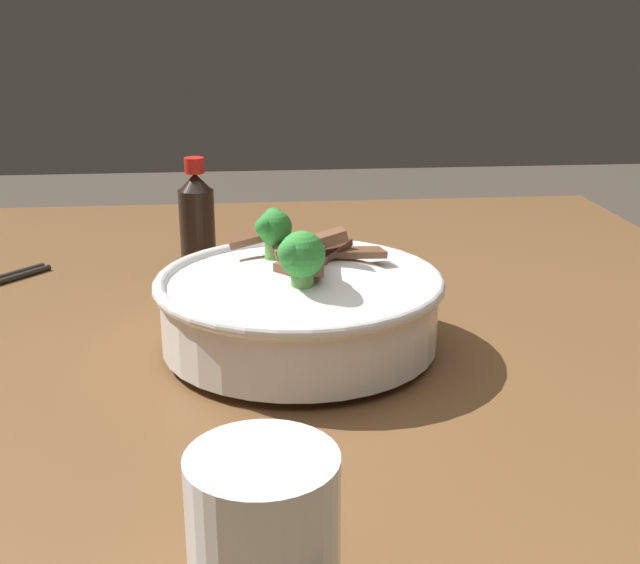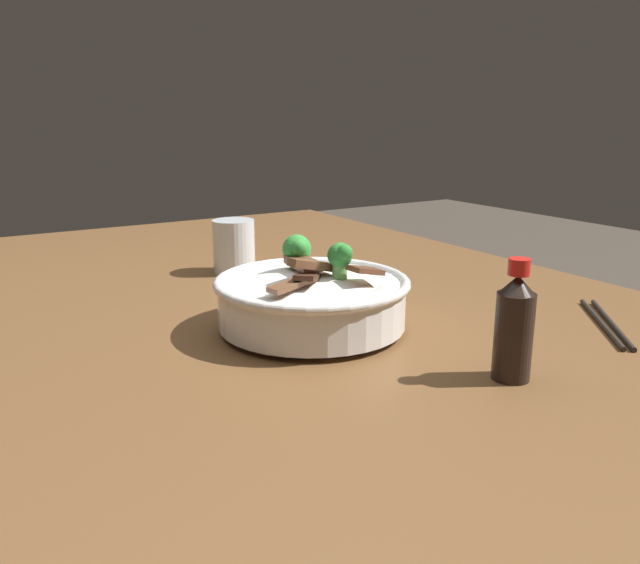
# 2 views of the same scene
# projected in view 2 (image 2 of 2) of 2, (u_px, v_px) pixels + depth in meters

# --- Properties ---
(dining_table) EXTENTS (1.55, 1.08, 0.75)m
(dining_table) POSITION_uv_depth(u_px,v_px,m) (269.00, 349.00, 1.03)
(dining_table) COLOR brown
(dining_table) RESTS_ON ground
(rice_bowl) EXTENTS (0.26, 0.26, 0.12)m
(rice_bowl) POSITION_uv_depth(u_px,v_px,m) (312.00, 296.00, 0.85)
(rice_bowl) COLOR white
(rice_bowl) RESTS_ON dining_table
(drinking_glass) EXTENTS (0.08, 0.08, 0.10)m
(drinking_glass) POSITION_uv_depth(u_px,v_px,m) (234.00, 249.00, 1.16)
(drinking_glass) COLOR white
(drinking_glass) RESTS_ON dining_table
(chopsticks_pair) EXTENTS (0.17, 0.15, 0.01)m
(chopsticks_pair) POSITION_uv_depth(u_px,v_px,m) (606.00, 323.00, 0.87)
(chopsticks_pair) COLOR #28231E
(chopsticks_pair) RESTS_ON dining_table
(soy_sauce_bottle) EXTENTS (0.04, 0.04, 0.14)m
(soy_sauce_bottle) POSITION_uv_depth(u_px,v_px,m) (514.00, 327.00, 0.68)
(soy_sauce_bottle) COLOR black
(soy_sauce_bottle) RESTS_ON dining_table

